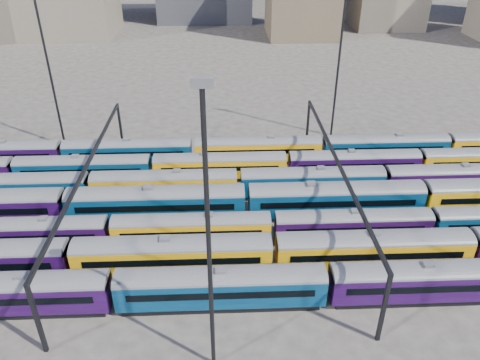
{
  "coord_description": "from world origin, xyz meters",
  "views": [
    {
      "loc": [
        -3.85,
        -49.07,
        34.41
      ],
      "look_at": [
        -1.61,
        4.35,
        3.0
      ],
      "focal_mm": 35.0,
      "sensor_mm": 36.0,
      "label": 1
    }
  ],
  "objects_px": {
    "rake_1": "(373,247)",
    "mast_2": "(208,235)",
    "rake_0": "(328,281)",
    "rake_2": "(192,226)"
  },
  "relations": [
    {
      "from": "rake_0",
      "to": "rake_2",
      "type": "xyz_separation_m",
      "value": [
        -13.8,
        10.0,
        -0.28
      ]
    },
    {
      "from": "rake_0",
      "to": "rake_2",
      "type": "bearing_deg",
      "value": 144.08
    },
    {
      "from": "rake_1",
      "to": "rake_2",
      "type": "relative_size",
      "value": 0.81
    },
    {
      "from": "rake_0",
      "to": "rake_2",
      "type": "relative_size",
      "value": 0.95
    },
    {
      "from": "rake_2",
      "to": "mast_2",
      "type": "relative_size",
      "value": 5.13
    },
    {
      "from": "rake_1",
      "to": "rake_2",
      "type": "xyz_separation_m",
      "value": [
        -19.77,
        5.0,
        -0.35
      ]
    },
    {
      "from": "rake_1",
      "to": "mast_2",
      "type": "distance_m",
      "value": 23.75
    },
    {
      "from": "rake_1",
      "to": "rake_2",
      "type": "bearing_deg",
      "value": 165.81
    },
    {
      "from": "rake_0",
      "to": "mast_2",
      "type": "xyz_separation_m",
      "value": [
        -11.2,
        -7.0,
        11.27
      ]
    },
    {
      "from": "rake_0",
      "to": "mast_2",
      "type": "distance_m",
      "value": 17.36
    }
  ]
}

